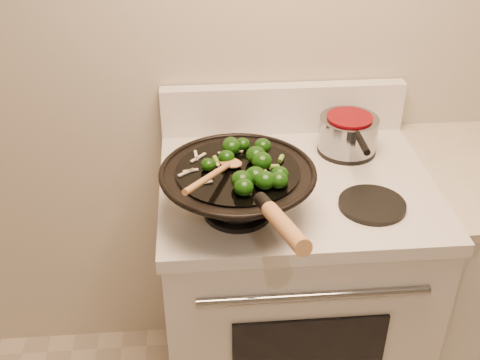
{
  "coord_description": "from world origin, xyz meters",
  "views": [
    {
      "loc": [
        -0.44,
        -0.26,
        1.85
      ],
      "look_at": [
        -0.34,
        1.01,
        1.03
      ],
      "focal_mm": 45.0,
      "sensor_mm": 36.0,
      "label": 1
    }
  ],
  "objects": [
    {
      "name": "stirfry",
      "position": [
        -0.31,
        1.01,
        1.07
      ],
      "size": [
        0.28,
        0.26,
        0.05
      ],
      "color": "black",
      "rests_on": "wok"
    },
    {
      "name": "saucepan",
      "position": [
        0.02,
        1.32,
        0.99
      ],
      "size": [
        0.18,
        0.29,
        0.11
      ],
      "color": "gray",
      "rests_on": "stove"
    },
    {
      "name": "stove",
      "position": [
        -0.16,
        1.17,
        0.47
      ],
      "size": [
        0.78,
        0.67,
        1.08
      ],
      "color": "white",
      "rests_on": "ground"
    },
    {
      "name": "wok",
      "position": [
        -0.34,
        1.02,
        1.0
      ],
      "size": [
        0.4,
        0.66,
        0.25
      ],
      "color": "black",
      "rests_on": "stove"
    },
    {
      "name": "wooden_spoon",
      "position": [
        -0.39,
        0.98,
        1.08
      ],
      "size": [
        0.16,
        0.25,
        0.08
      ],
      "color": "#AD7543",
      "rests_on": "wok"
    }
  ]
}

